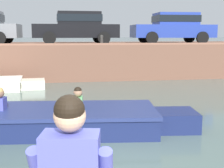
# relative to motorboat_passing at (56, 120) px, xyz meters

# --- Properties ---
(ground_plane) EXTENTS (400.00, 400.00, 0.00)m
(ground_plane) POSITION_rel_motorboat_passing_xyz_m (0.93, 1.28, -0.26)
(ground_plane) COLOR #4C605B
(far_quay_wall) EXTENTS (60.00, 6.00, 1.65)m
(far_quay_wall) POSITION_rel_motorboat_passing_xyz_m (0.93, 10.07, 0.56)
(far_quay_wall) COLOR brown
(far_quay_wall) RESTS_ON ground
(far_wall_coping) EXTENTS (60.00, 0.24, 0.08)m
(far_wall_coping) POSITION_rel_motorboat_passing_xyz_m (0.93, 7.19, 1.43)
(far_wall_coping) COLOR brown
(far_wall_coping) RESTS_ON far_quay_wall
(motorboat_passing) EXTENTS (5.95, 2.19, 0.99)m
(motorboat_passing) POSITION_rel_motorboat_passing_xyz_m (0.00, 0.00, 0.00)
(motorboat_passing) COLOR navy
(motorboat_passing) RESTS_ON ground
(car_centre_black) EXTENTS (4.14, 2.06, 1.54)m
(car_centre_black) POSITION_rel_motorboat_passing_xyz_m (0.89, 8.82, 2.23)
(car_centre_black) COLOR black
(car_centre_black) RESTS_ON far_quay_wall
(car_right_inner_blue) EXTENTS (4.16, 2.08, 1.54)m
(car_right_inner_blue) POSITION_rel_motorboat_passing_xyz_m (5.82, 8.81, 2.23)
(car_right_inner_blue) COLOR #233893
(car_right_inner_blue) RESTS_ON far_quay_wall
(mooring_bollard_mid) EXTENTS (0.15, 0.15, 0.45)m
(mooring_bollard_mid) POSITION_rel_motorboat_passing_xyz_m (1.93, 7.32, 1.63)
(mooring_bollard_mid) COLOR #2D2B28
(mooring_bollard_mid) RESTS_ON far_quay_wall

